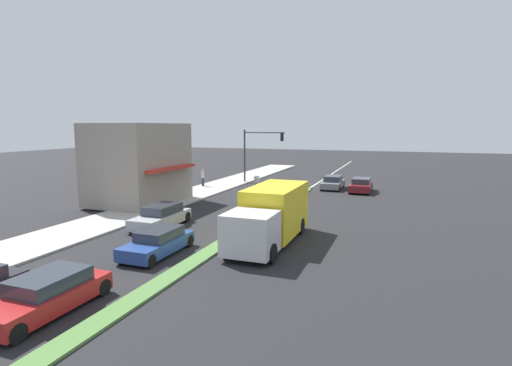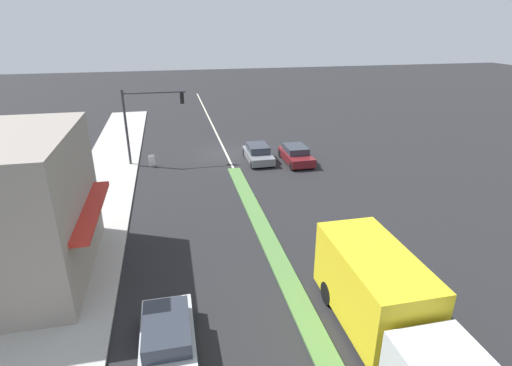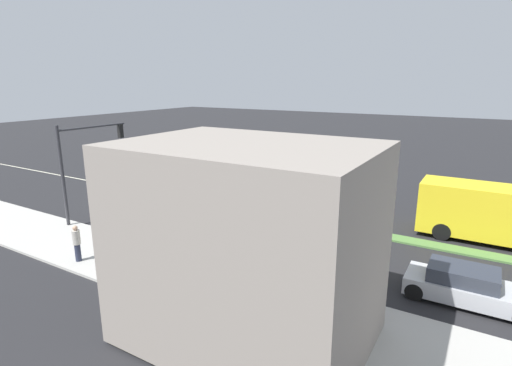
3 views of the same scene
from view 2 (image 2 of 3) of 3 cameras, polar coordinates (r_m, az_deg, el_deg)
name	(u,v)px [view 2 (image 2 of 3)]	position (r m, az deg, el deg)	size (l,w,h in m)	color
ground_plane	(287,280)	(17.57, 4.51, -13.66)	(160.00, 160.00, 0.00)	#232326
sidewalk_right	(58,318)	(17.23, -26.45, -16.89)	(4.00, 73.00, 0.12)	#B2AFA8
lane_marking_center	(226,153)	(33.48, -4.31, 4.28)	(0.16, 60.00, 0.01)	beige
building_corner_store	(12,210)	(18.82, -31.48, -3.31)	(6.00, 7.36, 6.18)	gray
traffic_signal_main	(145,114)	(30.90, -15.60, 9.49)	(4.59, 0.34, 5.60)	#333338
pedestrian	(81,177)	(27.83, -23.78, 0.79)	(0.34, 0.34, 1.68)	#282D42
warning_aframe_sign	(152,161)	(31.22, -14.67, 3.07)	(0.45, 0.53, 0.84)	silver
delivery_truck	(385,303)	(14.64, 17.90, -16.05)	(2.44, 7.50, 2.87)	silver
sedan_maroon	(296,155)	(31.17, 5.75, 4.04)	(1.86, 3.96, 1.28)	maroon
sedan_silver	(168,342)	(14.13, -12.50, -21.35)	(1.77, 4.32, 1.37)	#B7BABF
suv_grey	(258,154)	(31.35, 0.31, 4.23)	(1.82, 3.90, 1.27)	slate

